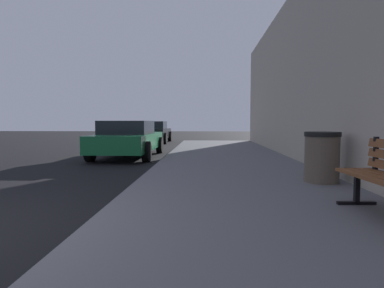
{
  "coord_description": "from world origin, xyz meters",
  "views": [
    {
      "loc": [
        3.29,
        -2.91,
        1.23
      ],
      "look_at": [
        2.99,
        3.98,
        0.76
      ],
      "focal_mm": 30.28,
      "sensor_mm": 36.0,
      "label": 1
    }
  ],
  "objects": [
    {
      "name": "car_green",
      "position": [
        0.58,
        8.31,
        0.65
      ],
      "size": [
        1.99,
        4.45,
        1.27
      ],
      "color": "#196638",
      "rests_on": "ground_plane"
    },
    {
      "name": "trash_bin",
      "position": [
        5.37,
        2.96,
        0.6
      ],
      "size": [
        0.63,
        0.63,
        0.9
      ],
      "color": "brown",
      "rests_on": "sidewalk"
    },
    {
      "name": "sidewalk",
      "position": [
        4.0,
        0.0,
        0.07
      ],
      "size": [
        4.0,
        32.0,
        0.15
      ],
      "primitive_type": "cube",
      "color": "#5B5B60",
      "rests_on": "ground_plane"
    },
    {
      "name": "car_black",
      "position": [
        0.1,
        16.22,
        0.64
      ],
      "size": [
        2.01,
        4.01,
        1.27
      ],
      "color": "black",
      "rests_on": "ground_plane"
    }
  ]
}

